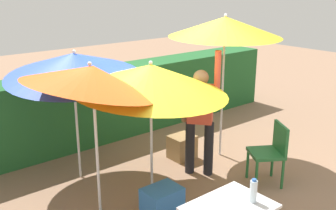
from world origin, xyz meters
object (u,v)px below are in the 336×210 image
umbrella_yellow (92,78)px  person_vendor (200,115)px  cooler_box (162,204)px  crate_cardboard (182,147)px  bottle_water (253,191)px  umbrella_navy (74,65)px  umbrella_rainbow (225,27)px  chair_plastic (271,150)px  umbrella_orange (151,78)px

umbrella_yellow → person_vendor: umbrella_yellow is taller
umbrella_yellow → cooler_box: 1.74m
crate_cardboard → bottle_water: bottle_water is taller
umbrella_navy → bottle_water: (0.32, -2.91, -0.79)m
umbrella_rainbow → crate_cardboard: 2.04m
crate_cardboard → chair_plastic: bearing=-74.1°
umbrella_navy → umbrella_yellow: bearing=-105.7°
umbrella_yellow → bottle_water: size_ratio=8.62×
umbrella_yellow → umbrella_rainbow: bearing=5.2°
umbrella_rainbow → crate_cardboard: umbrella_rainbow is taller
person_vendor → umbrella_navy: bearing=143.8°
bottle_water → crate_cardboard: bearing=62.6°
chair_plastic → bottle_water: size_ratio=3.71×
umbrella_navy → umbrella_rainbow: bearing=-19.9°
person_vendor → umbrella_rainbow: bearing=19.4°
umbrella_orange → cooler_box: size_ratio=4.55×
cooler_box → crate_cardboard: 1.79m
umbrella_orange → person_vendor: size_ratio=1.09×
umbrella_rainbow → crate_cardboard: (-0.57, 0.31, -1.93)m
cooler_box → umbrella_yellow: bearing=128.8°
umbrella_rainbow → cooler_box: size_ratio=5.15×
umbrella_rainbow → chair_plastic: 1.97m
crate_cardboard → umbrella_rainbow: bearing=-28.4°
umbrella_navy → person_vendor: 1.92m
umbrella_navy → bottle_water: bearing=-83.6°
umbrella_navy → crate_cardboard: (1.59, -0.47, -1.50)m
umbrella_rainbow → chair_plastic: (-0.17, -1.12, -1.61)m
umbrella_orange → bottle_water: 2.05m
umbrella_rainbow → crate_cardboard: size_ratio=5.88×
umbrella_rainbow → cooler_box: bearing=-156.0°
umbrella_yellow → bottle_water: umbrella_yellow is taller
umbrella_navy → cooler_box: bearing=-82.0°
umbrella_orange → crate_cardboard: size_ratio=5.20×
chair_plastic → bottle_water: (-1.67, -1.01, 0.39)m
chair_plastic → umbrella_rainbow: bearing=81.5°
cooler_box → crate_cardboard: (1.35, 1.17, -0.01)m
cooler_box → bottle_water: bearing=-85.8°
umbrella_orange → crate_cardboard: 1.83m
cooler_box → crate_cardboard: cooler_box is taller
umbrella_navy → chair_plastic: umbrella_navy is taller
umbrella_rainbow → cooler_box: umbrella_rainbow is taller
umbrella_orange → cooler_box: 1.57m
umbrella_yellow → chair_plastic: bearing=-21.6°
umbrella_orange → cooler_box: (-0.33, -0.64, -1.40)m
crate_cardboard → cooler_box: bearing=-139.2°
umbrella_yellow → umbrella_navy: size_ratio=1.04×
umbrella_yellow → umbrella_navy: (0.28, 1.00, -0.05)m
person_vendor → chair_plastic: (0.57, -0.86, -0.42)m
umbrella_orange → umbrella_yellow: umbrella_yellow is taller
umbrella_yellow → cooler_box: umbrella_yellow is taller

